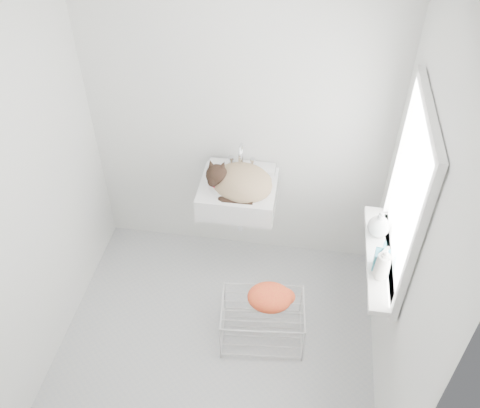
# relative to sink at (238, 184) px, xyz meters

# --- Properties ---
(floor) EXTENTS (2.20, 2.00, 0.02)m
(floor) POSITION_rel_sink_xyz_m (-0.04, -0.74, -0.85)
(floor) COLOR #ABABAB
(floor) RESTS_ON ground
(back_wall) EXTENTS (2.20, 0.02, 2.50)m
(back_wall) POSITION_rel_sink_xyz_m (-0.04, 0.26, 0.40)
(back_wall) COLOR silver
(back_wall) RESTS_ON ground
(right_wall) EXTENTS (0.02, 2.00, 2.50)m
(right_wall) POSITION_rel_sink_xyz_m (1.06, -0.74, 0.40)
(right_wall) COLOR silver
(right_wall) RESTS_ON ground
(left_wall) EXTENTS (0.02, 2.00, 2.50)m
(left_wall) POSITION_rel_sink_xyz_m (-1.14, -0.74, 0.40)
(left_wall) COLOR silver
(left_wall) RESTS_ON ground
(window_glass) EXTENTS (0.01, 0.80, 1.00)m
(window_glass) POSITION_rel_sink_xyz_m (1.05, -0.54, 0.50)
(window_glass) COLOR white
(window_glass) RESTS_ON right_wall
(window_frame) EXTENTS (0.04, 0.90, 1.10)m
(window_frame) POSITION_rel_sink_xyz_m (1.03, -0.54, 0.50)
(window_frame) COLOR white
(window_frame) RESTS_ON right_wall
(windowsill) EXTENTS (0.16, 0.88, 0.04)m
(windowsill) POSITION_rel_sink_xyz_m (0.97, -0.54, -0.02)
(windowsill) COLOR white
(windowsill) RESTS_ON right_wall
(sink) EXTENTS (0.55, 0.48, 0.22)m
(sink) POSITION_rel_sink_xyz_m (0.00, 0.00, 0.00)
(sink) COLOR white
(sink) RESTS_ON back_wall
(faucet) EXTENTS (0.20, 0.14, 0.20)m
(faucet) POSITION_rel_sink_xyz_m (0.00, 0.18, 0.14)
(faucet) COLOR silver
(faucet) RESTS_ON sink
(cat) EXTENTS (0.50, 0.45, 0.28)m
(cat) POSITION_rel_sink_xyz_m (0.01, -0.02, 0.04)
(cat) COLOR #9E7D5E
(cat) RESTS_ON sink
(wire_rack) EXTENTS (0.60, 0.45, 0.34)m
(wire_rack) POSITION_rel_sink_xyz_m (0.27, -0.65, -0.70)
(wire_rack) COLOR silver
(wire_rack) RESTS_ON floor
(towel) EXTENTS (0.32, 0.24, 0.13)m
(towel) POSITION_rel_sink_xyz_m (0.31, -0.62, -0.48)
(towel) COLOR orange
(towel) RESTS_ON wire_rack
(bottle_a) EXTENTS (0.11, 0.11, 0.21)m
(bottle_a) POSITION_rel_sink_xyz_m (0.96, -0.72, 0.00)
(bottle_a) COLOR white
(bottle_a) RESTS_ON windowsill
(bottle_b) EXTENTS (0.10, 0.10, 0.19)m
(bottle_b) POSITION_rel_sink_xyz_m (0.96, -0.65, 0.00)
(bottle_b) COLOR teal
(bottle_b) RESTS_ON windowsill
(bottle_c) EXTENTS (0.15, 0.15, 0.18)m
(bottle_c) POSITION_rel_sink_xyz_m (0.96, -0.35, 0.00)
(bottle_c) COLOR silver
(bottle_c) RESTS_ON windowsill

